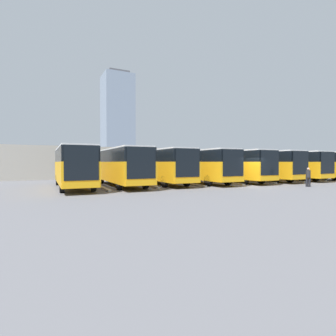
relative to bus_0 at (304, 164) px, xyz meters
The scene contains 19 objects.
ground_plane 15.13m from the bus_0, 20.26° to the left, with size 600.00×600.00×0.00m, color #5B5B60.
bus_0 is the anchor object (origin of this frame).
curb_divider_0 3.13m from the bus_0, 38.75° to the left, with size 0.24×5.42×0.15m, color #9E9E99.
bus_1 4.04m from the bus_0, ahead, with size 2.59×10.97×3.32m.
curb_divider_1 6.59m from the bus_0, 17.81° to the left, with size 0.24×5.42×0.15m, color #9E9E99.
bus_2 8.05m from the bus_0, ahead, with size 2.59×10.97×3.32m.
curb_divider_2 10.39m from the bus_0, 10.53° to the left, with size 0.24×5.42×0.15m, color #9E9E99.
bus_3 12.08m from the bus_0, ahead, with size 2.59×10.97×3.32m.
curb_divider_3 14.32m from the bus_0, ahead, with size 0.24×5.42×0.15m, color #9E9E99.
bus_4 16.10m from the bus_0, ahead, with size 2.59×10.97×3.32m.
curb_divider_4 18.28m from the bus_0, ahead, with size 0.24×5.42×0.15m, color #9E9E99.
bus_5 20.13m from the bus_0, ahead, with size 2.59×10.97×3.32m.
curb_divider_5 22.24m from the bus_0, ahead, with size 0.24×5.42×0.15m, color #9E9E99.
bus_6 24.15m from the bus_0, ahead, with size 2.59×10.97×3.32m.
curb_divider_6 26.27m from the bus_0, ahead, with size 0.24×5.42×0.15m, color #9E9E99.
bus_7 28.18m from the bus_0, ahead, with size 2.59×10.97×3.32m.
pedestrian 12.55m from the bus_0, 38.07° to the left, with size 0.52×0.52×1.65m.
station_building 23.17m from the bus_0, 52.54° to the right, with size 42.85×16.45×4.13m.
office_tower 180.15m from the bus_0, 97.49° to the right, with size 21.84×21.84×71.12m.
Camera 1 is at (16.54, 17.45, 2.10)m, focal length 28.00 mm.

